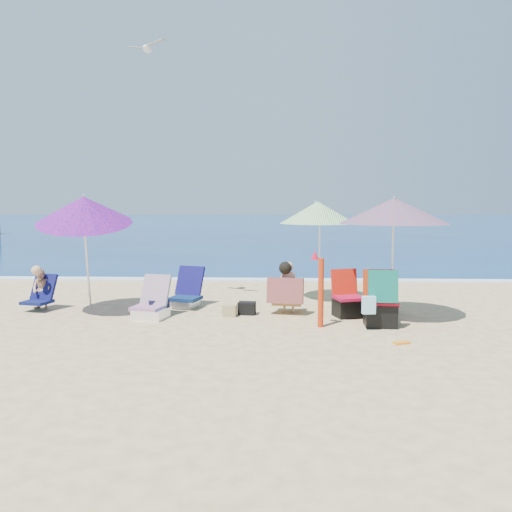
{
  "coord_description": "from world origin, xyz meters",
  "views": [
    {
      "loc": [
        0.07,
        -8.26,
        2.07
      ],
      "look_at": [
        -0.3,
        1.0,
        1.1
      ],
      "focal_mm": 35.02,
      "sensor_mm": 36.0,
      "label": 1
    }
  ],
  "objects_px": {
    "camp_chair_left": "(348,303)",
    "person_left": "(41,289)",
    "chair_navy": "(185,296)",
    "camp_chair_right": "(380,306)",
    "person_center": "(287,288)",
    "seagull": "(147,49)",
    "umbrella_blue": "(84,210)",
    "umbrella_striped": "(318,213)",
    "furled_umbrella": "(320,285)",
    "umbrella_turquoise": "(394,211)",
    "chair_rainbow": "(151,307)"
  },
  "relations": [
    {
      "from": "umbrella_striped",
      "to": "camp_chair_right",
      "type": "bearing_deg",
      "value": -68.3
    },
    {
      "from": "umbrella_turquoise",
      "to": "umbrella_striped",
      "type": "relative_size",
      "value": 1.06
    },
    {
      "from": "seagull",
      "to": "chair_navy",
      "type": "bearing_deg",
      "value": -21.59
    },
    {
      "from": "umbrella_striped",
      "to": "umbrella_blue",
      "type": "xyz_separation_m",
      "value": [
        -4.45,
        -1.46,
        0.07
      ]
    },
    {
      "from": "umbrella_striped",
      "to": "umbrella_blue",
      "type": "relative_size",
      "value": 0.9
    },
    {
      "from": "chair_navy",
      "to": "umbrella_striped",
      "type": "bearing_deg",
      "value": 14.73
    },
    {
      "from": "chair_rainbow",
      "to": "person_left",
      "type": "bearing_deg",
      "value": 165.69
    },
    {
      "from": "umbrella_striped",
      "to": "chair_navy",
      "type": "xyz_separation_m",
      "value": [
        -2.72,
        -0.72,
        -1.68
      ]
    },
    {
      "from": "person_center",
      "to": "seagull",
      "type": "relative_size",
      "value": 1.23
    },
    {
      "from": "chair_rainbow",
      "to": "furled_umbrella",
      "type": "bearing_deg",
      "value": -10.81
    },
    {
      "from": "furled_umbrella",
      "to": "seagull",
      "type": "distance_m",
      "value": 5.83
    },
    {
      "from": "camp_chair_right",
      "to": "camp_chair_left",
      "type": "bearing_deg",
      "value": 121.8
    },
    {
      "from": "chair_rainbow",
      "to": "camp_chair_left",
      "type": "height_order",
      "value": "camp_chair_left"
    },
    {
      "from": "furled_umbrella",
      "to": "chair_navy",
      "type": "distance_m",
      "value": 3.07
    },
    {
      "from": "camp_chair_right",
      "to": "person_center",
      "type": "height_order",
      "value": "same"
    },
    {
      "from": "camp_chair_left",
      "to": "furled_umbrella",
      "type": "bearing_deg",
      "value": -126.69
    },
    {
      "from": "person_left",
      "to": "person_center",
      "type": "bearing_deg",
      "value": -1.75
    },
    {
      "from": "camp_chair_right",
      "to": "seagull",
      "type": "xyz_separation_m",
      "value": [
        -4.33,
        1.8,
        4.78
      ]
    },
    {
      "from": "umbrella_blue",
      "to": "person_center",
      "type": "xyz_separation_m",
      "value": [
        3.78,
        0.18,
        -1.48
      ]
    },
    {
      "from": "furled_umbrella",
      "to": "person_center",
      "type": "distance_m",
      "value": 1.17
    },
    {
      "from": "umbrella_striped",
      "to": "umbrella_blue",
      "type": "height_order",
      "value": "umbrella_blue"
    },
    {
      "from": "chair_navy",
      "to": "camp_chair_right",
      "type": "relative_size",
      "value": 0.91
    },
    {
      "from": "furled_umbrella",
      "to": "person_left",
      "type": "distance_m",
      "value": 5.47
    },
    {
      "from": "umbrella_blue",
      "to": "seagull",
      "type": "height_order",
      "value": "seagull"
    },
    {
      "from": "camp_chair_left",
      "to": "seagull",
      "type": "bearing_deg",
      "value": 164.44
    },
    {
      "from": "umbrella_blue",
      "to": "furled_umbrella",
      "type": "bearing_deg",
      "value": -11.1
    },
    {
      "from": "chair_rainbow",
      "to": "camp_chair_left",
      "type": "distance_m",
      "value": 3.6
    },
    {
      "from": "person_center",
      "to": "seagull",
      "type": "distance_m",
      "value": 5.49
    },
    {
      "from": "person_left",
      "to": "chair_navy",
      "type": "bearing_deg",
      "value": 8.58
    },
    {
      "from": "seagull",
      "to": "person_center",
      "type": "bearing_deg",
      "value": -16.97
    },
    {
      "from": "furled_umbrella",
      "to": "chair_navy",
      "type": "xyz_separation_m",
      "value": [
        -2.58,
        1.58,
        -0.5
      ]
    },
    {
      "from": "chair_navy",
      "to": "umbrella_blue",
      "type": "bearing_deg",
      "value": -156.74
    },
    {
      "from": "umbrella_turquoise",
      "to": "camp_chair_left",
      "type": "bearing_deg",
      "value": 170.61
    },
    {
      "from": "umbrella_striped",
      "to": "person_left",
      "type": "distance_m",
      "value": 5.79
    },
    {
      "from": "camp_chair_left",
      "to": "person_left",
      "type": "distance_m",
      "value": 5.94
    },
    {
      "from": "camp_chair_right",
      "to": "seagull",
      "type": "relative_size",
      "value": 1.23
    },
    {
      "from": "umbrella_striped",
      "to": "umbrella_blue",
      "type": "distance_m",
      "value": 4.68
    },
    {
      "from": "umbrella_striped",
      "to": "furled_umbrella",
      "type": "distance_m",
      "value": 2.59
    },
    {
      "from": "camp_chair_left",
      "to": "person_center",
      "type": "bearing_deg",
      "value": 168.06
    },
    {
      "from": "umbrella_turquoise",
      "to": "camp_chair_left",
      "type": "distance_m",
      "value": 1.85
    },
    {
      "from": "umbrella_turquoise",
      "to": "person_center",
      "type": "bearing_deg",
      "value": 169.1
    },
    {
      "from": "umbrella_striped",
      "to": "camp_chair_right",
      "type": "relative_size",
      "value": 2.18
    },
    {
      "from": "umbrella_turquoise",
      "to": "person_left",
      "type": "relative_size",
      "value": 2.56
    },
    {
      "from": "umbrella_blue",
      "to": "chair_navy",
      "type": "distance_m",
      "value": 2.56
    },
    {
      "from": "umbrella_turquoise",
      "to": "camp_chair_right",
      "type": "relative_size",
      "value": 2.3
    },
    {
      "from": "umbrella_turquoise",
      "to": "seagull",
      "type": "bearing_deg",
      "value": 165.43
    },
    {
      "from": "chair_navy",
      "to": "person_center",
      "type": "distance_m",
      "value": 2.15
    },
    {
      "from": "chair_rainbow",
      "to": "chair_navy",
      "type": "bearing_deg",
      "value": 67.13
    },
    {
      "from": "umbrella_blue",
      "to": "furled_umbrella",
      "type": "height_order",
      "value": "umbrella_blue"
    },
    {
      "from": "umbrella_striped",
      "to": "umbrella_blue",
      "type": "bearing_deg",
      "value": -161.86
    }
  ]
}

